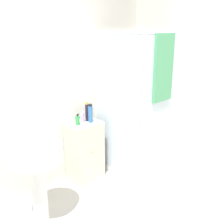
# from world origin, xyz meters

# --- Properties ---
(wall_back) EXTENTS (6.40, 0.06, 2.50)m
(wall_back) POSITION_xyz_m (0.00, 1.70, 1.25)
(wall_back) COLOR silver
(wall_back) RESTS_ON ground_plane
(shower_enclosure) EXTENTS (0.86, 0.89, 1.91)m
(shower_enclosure) POSITION_xyz_m (1.18, 1.16, 0.55)
(shower_enclosure) COLOR white
(shower_enclosure) RESTS_ON ground_plane
(vanity_cabinet) EXTENTS (0.44, 0.33, 0.78)m
(vanity_cabinet) POSITION_xyz_m (0.49, 1.51, 0.39)
(vanity_cabinet) COLOR beige
(vanity_cabinet) RESTS_ON ground_plane
(sink) EXTENTS (0.53, 0.53, 0.98)m
(sink) POSITION_xyz_m (-0.38, 1.18, 0.65)
(sink) COLOR white
(sink) RESTS_ON ground_plane
(soap_dispenser) EXTENTS (0.06, 0.06, 0.15)m
(soap_dispenser) POSITION_xyz_m (0.39, 1.52, 0.84)
(soap_dispenser) COLOR green
(soap_dispenser) RESTS_ON vanity_cabinet
(shampoo_bottle_tall_black) EXTENTS (0.05, 0.05, 0.25)m
(shampoo_bottle_tall_black) POSITION_xyz_m (0.58, 1.55, 0.91)
(shampoo_bottle_tall_black) COLOR #281E33
(shampoo_bottle_tall_black) RESTS_ON vanity_cabinet
(shampoo_bottle_blue) EXTENTS (0.06, 0.06, 0.24)m
(shampoo_bottle_blue) POSITION_xyz_m (0.57, 1.48, 0.90)
(shampoo_bottle_blue) COLOR #2D66A3
(shampoo_bottle_blue) RESTS_ON vanity_cabinet
(lotion_bottle_white) EXTENTS (0.05, 0.05, 0.15)m
(lotion_bottle_white) POSITION_xyz_m (0.51, 1.55, 0.84)
(lotion_bottle_white) COLOR #B299C6
(lotion_bottle_white) RESTS_ON vanity_cabinet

